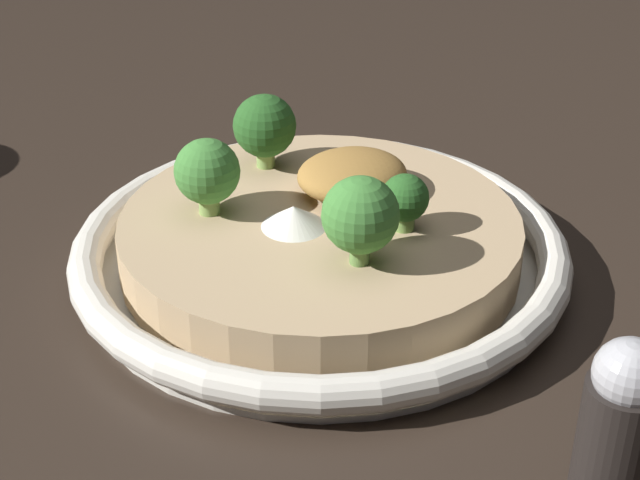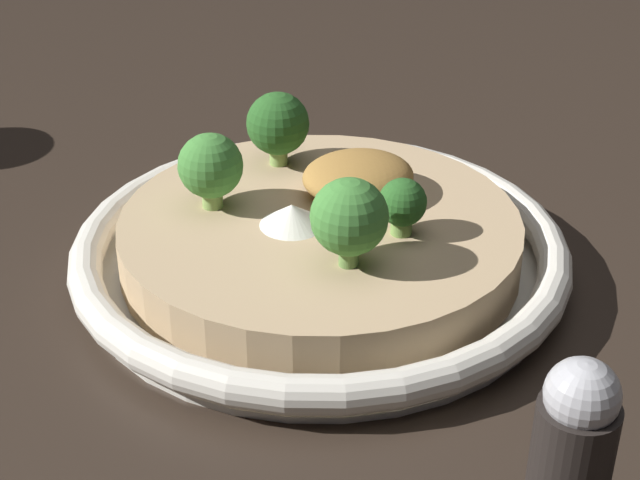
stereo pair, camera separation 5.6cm
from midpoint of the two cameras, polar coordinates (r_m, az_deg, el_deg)
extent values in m
plane|color=#2D231C|center=(0.57, -2.80, -2.03)|extent=(6.00, 6.00, 0.00)
cylinder|color=silver|center=(0.57, -2.81, -1.69)|extent=(0.26, 0.26, 0.01)
torus|color=silver|center=(0.56, -2.85, -0.52)|extent=(0.28, 0.28, 0.02)
cylinder|color=tan|center=(0.56, -2.86, -0.08)|extent=(0.23, 0.23, 0.03)
cone|color=white|center=(0.54, -4.36, 1.18)|extent=(0.04, 0.04, 0.01)
ellipsoid|color=#A37538|center=(0.57, -0.91, 3.74)|extent=(0.07, 0.06, 0.02)
cylinder|color=#668E47|center=(0.50, -0.84, -0.43)|extent=(0.01, 0.01, 0.02)
sphere|color=#428438|center=(0.49, -0.85, 1.38)|extent=(0.04, 0.04, 0.04)
cylinder|color=#84A856|center=(0.61, -5.83, 5.06)|extent=(0.02, 0.02, 0.02)
sphere|color=#285B23|center=(0.60, -5.92, 6.57)|extent=(0.04, 0.04, 0.04)
cylinder|color=#759E4C|center=(0.54, 1.96, 1.24)|extent=(0.01, 0.01, 0.01)
sphere|color=#285B23|center=(0.53, 1.98, 2.39)|extent=(0.03, 0.03, 0.03)
cylinder|color=#84A856|center=(0.56, -9.34, 2.36)|extent=(0.02, 0.02, 0.02)
sphere|color=#428438|center=(0.55, -9.49, 3.89)|extent=(0.04, 0.04, 0.04)
cylinder|color=black|center=(0.41, 12.79, -11.87)|extent=(0.03, 0.03, 0.06)
sphere|color=#B2B2B7|center=(0.39, 13.39, -7.91)|extent=(0.03, 0.03, 0.03)
camera|label=1|loc=(0.03, -92.86, -1.67)|focal=55.00mm
camera|label=2|loc=(0.03, 87.14, 1.67)|focal=55.00mm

